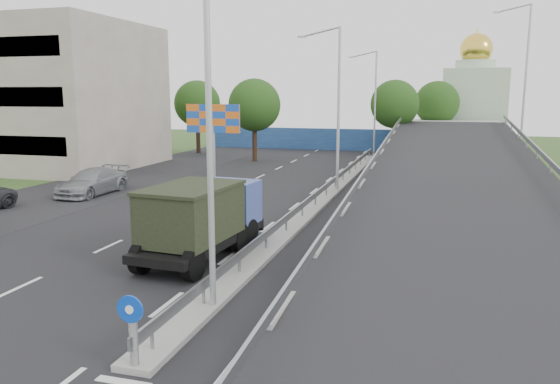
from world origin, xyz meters
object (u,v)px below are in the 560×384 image
at_px(lamp_post_mid, 336,101).
at_px(church, 473,102).
at_px(billboard, 213,123).
at_px(parked_car_d, 92,182).
at_px(lamp_post_far, 373,98).
at_px(dump_truck, 203,216).
at_px(lamp_post_near, 202,109).
at_px(sign_bollard, 133,330).

distance_m(lamp_post_mid, church, 35.41).
bearing_deg(church, lamp_post_mid, -106.22).
relative_size(billboard, parked_car_d, 0.99).
bearing_deg(parked_car_d, lamp_post_far, 60.84).
bearing_deg(billboard, dump_truck, -68.31).
bearing_deg(lamp_post_near, lamp_post_mid, 90.00).
height_order(lamp_post_near, lamp_post_mid, same).
height_order(lamp_post_mid, dump_truck, lamp_post_mid).
relative_size(sign_bollard, lamp_post_near, 0.17).
xyz_separation_m(lamp_post_far, dump_truck, (-2.29, -35.14, -4.19)).
bearing_deg(lamp_post_far, church, 54.76).
distance_m(billboard, dump_truck, 18.62).
distance_m(lamp_post_near, parked_car_d, 21.50).
xyz_separation_m(lamp_post_mid, lamp_post_far, (0.00, 20.00, 0.00)).
distance_m(sign_bollard, parked_car_d, 23.76).
relative_size(sign_bollard, lamp_post_far, 0.17).
height_order(lamp_post_far, billboard, lamp_post_far).
xyz_separation_m(church, dump_truck, (-12.18, -49.14, -3.69)).
bearing_deg(lamp_post_far, billboard, -116.84).
xyz_separation_m(sign_bollard, lamp_post_near, (0.11, 3.83, 4.77)).
xyz_separation_m(billboard, parked_car_d, (-5.30, -6.85, -3.38)).
distance_m(sign_bollard, lamp_post_mid, 24.30).
xyz_separation_m(billboard, dump_truck, (6.82, -17.14, -2.57)).
height_order(lamp_post_mid, church, church).
height_order(lamp_post_near, lamp_post_far, same).
bearing_deg(parked_car_d, sign_bollard, -52.04).
bearing_deg(lamp_post_mid, sign_bollard, -90.26).
bearing_deg(billboard, lamp_post_near, -67.51).
xyz_separation_m(sign_bollard, dump_truck, (-2.18, 8.69, 0.58)).
distance_m(church, parked_car_d, 46.05).
bearing_deg(lamp_post_far, dump_truck, -93.74).
bearing_deg(parked_car_d, lamp_post_mid, 19.56).
xyz_separation_m(sign_bollard, billboard, (-9.00, 25.83, 3.15)).
bearing_deg(church, lamp_post_far, -125.24).
bearing_deg(billboard, sign_bollard, -70.79).
distance_m(lamp_post_near, lamp_post_far, 40.00).
distance_m(sign_bollard, church, 58.84).
xyz_separation_m(lamp_post_near, dump_truck, (-2.29, 4.86, -4.19)).
bearing_deg(lamp_post_near, lamp_post_far, 90.00).
relative_size(sign_bollard, billboard, 0.30).
distance_m(lamp_post_mid, lamp_post_far, 20.00).
distance_m(church, dump_truck, 50.76).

